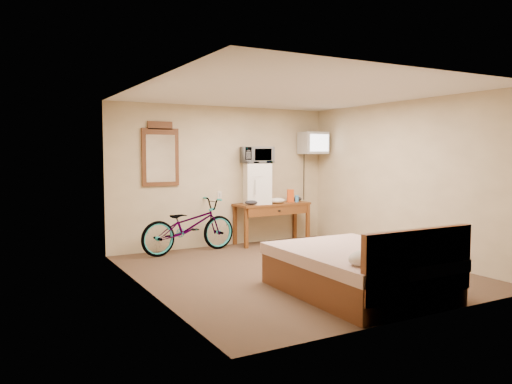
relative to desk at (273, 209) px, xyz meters
The scene contains 13 objects.
room 2.27m from the desk, 113.52° to the right, with size 4.60×4.64×2.50m.
desk is the anchor object (origin of this frame).
mini_fridge 0.58m from the desk, behind, with size 0.55×0.53×0.73m.
microwave 1.05m from the desk, behind, with size 0.55×0.37×0.30m, color white.
snack_bag 0.46m from the desk, ahead, with size 0.12×0.07×0.24m, color #D84B13.
blue_cup 0.55m from the desk, ahead, with size 0.07×0.07×0.12m, color #4299E3.
cloth_cream 0.18m from the desk, 56.66° to the right, with size 0.33×0.25×0.10m, color silver.
cloth_dark_a 0.54m from the desk, 168.53° to the right, with size 0.24×0.18×0.09m, color black.
cloth_dark_b 0.64m from the desk, 11.07° to the left, with size 0.18×0.15×0.08m, color black.
crt_television 1.53m from the desk, ahead, with size 0.51×0.60×0.42m.
wall_mirror 2.29m from the desk, behind, with size 0.64×0.04×1.08m.
bicycle 1.68m from the desk, behind, with size 0.60×1.72×0.90m, color black.
bed 3.49m from the desk, 103.71° to the right, with size 1.53×2.02×0.90m.
Camera 1 is at (-3.83, -5.83, 1.67)m, focal length 35.00 mm.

